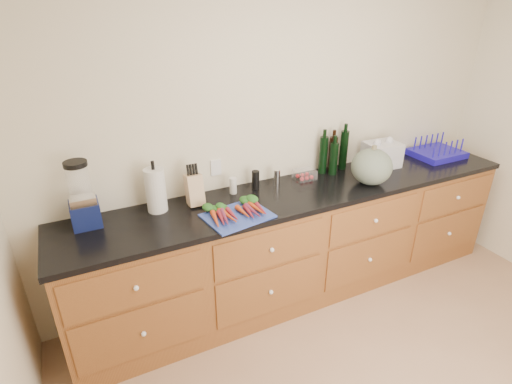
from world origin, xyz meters
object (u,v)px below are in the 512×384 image
cutting_board (237,216)px  knife_block (194,190)px  dish_rack (437,152)px  paper_towel (156,190)px  carrots (235,209)px  blender_appliance (82,198)px  squash (372,167)px  tomato_box (305,175)px

cutting_board → knife_block: 0.37m
cutting_board → dish_rack: 2.11m
paper_towel → carrots: bearing=-31.5°
knife_block → blender_appliance: bearing=178.6°
carrots → knife_block: size_ratio=1.74×
dish_rack → carrots: bearing=-174.6°
blender_appliance → paper_towel: (0.45, 0.00, -0.04)m
squash → blender_appliance: (-2.05, 0.28, 0.05)m
paper_towel → tomato_box: (1.18, 0.01, -0.11)m
cutting_board → carrots: bearing=90.0°
cutting_board → knife_block: size_ratio=1.95×
cutting_board → carrots: carrots is taller
carrots → tomato_box: (0.73, 0.29, 0.00)m
blender_appliance → tomato_box: size_ratio=2.67×
carrots → tomato_box: tomato_box is taller
paper_towel → dish_rack: (2.55, -0.08, -0.11)m
cutting_board → knife_block: (-0.19, 0.30, 0.10)m
paper_towel → dish_rack: 2.56m
cutting_board → squash: (1.15, 0.03, 0.14)m
squash → dish_rack: (0.96, 0.21, -0.10)m
cutting_board → carrots: 0.05m
knife_block → dish_rack: bearing=-1.5°
knife_block → squash: bearing=-11.3°
knife_block → paper_towel: bearing=175.6°
cutting_board → paper_towel: size_ratio=1.40×
squash → tomato_box: (-0.41, 0.30, -0.10)m
carrots → blender_appliance: (-0.90, 0.28, 0.16)m
carrots → knife_block: 0.33m
carrots → paper_towel: size_ratio=1.24×
tomato_box → squash: bearing=-35.6°
cutting_board → tomato_box: 0.80m
blender_appliance → knife_block: blender_appliance is taller
cutting_board → squash: bearing=1.7°
dish_rack → cutting_board: bearing=-173.5°
carrots → tomato_box: size_ratio=2.32×
dish_rack → paper_towel: bearing=178.2°
cutting_board → blender_appliance: 0.98m
knife_block → dish_rack: 2.29m
cutting_board → blender_appliance: (-0.90, 0.32, 0.18)m
cutting_board → blender_appliance: bearing=160.7°
cutting_board → carrots: (0.00, 0.04, 0.03)m
cutting_board → blender_appliance: size_ratio=0.98×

